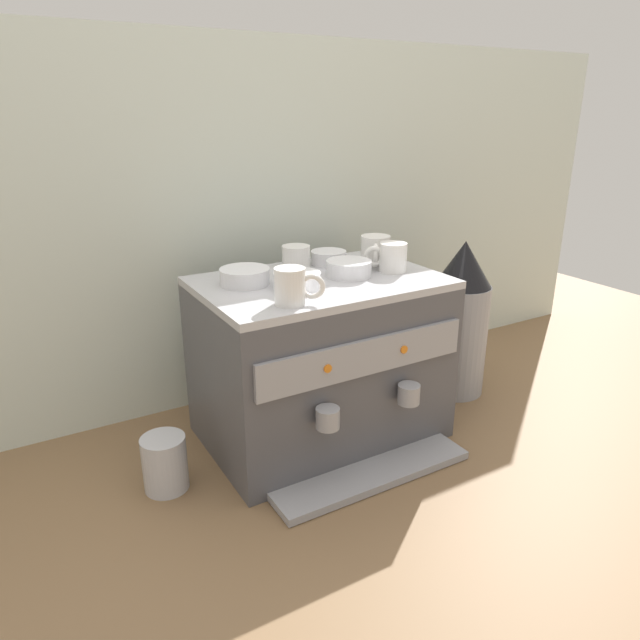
{
  "coord_description": "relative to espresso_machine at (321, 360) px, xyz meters",
  "views": [
    {
      "loc": [
        -0.73,
        -1.25,
        0.87
      ],
      "look_at": [
        0.0,
        0.0,
        0.34
      ],
      "focal_mm": 32.65,
      "sensor_mm": 36.0,
      "label": 1
    }
  ],
  "objects": [
    {
      "name": "ceramic_bowl_1",
      "position": [
        -0.18,
        0.06,
        0.25
      ],
      "size": [
        0.13,
        0.13,
        0.04
      ],
      "color": "white",
      "rests_on": "espresso_machine"
    },
    {
      "name": "ceramic_cup_2",
      "position": [
        0.21,
        0.06,
        0.27
      ],
      "size": [
        0.1,
        0.11,
        0.08
      ],
      "color": "white",
      "rests_on": "espresso_machine"
    },
    {
      "name": "tiled_backsplash_wall",
      "position": [
        0.0,
        0.36,
        0.31
      ],
      "size": [
        2.8,
        0.03,
        1.06
      ],
      "primitive_type": "cube",
      "color": "silver",
      "rests_on": "ground_plane"
    },
    {
      "name": "ceramic_bowl_0",
      "position": [
        0.08,
        -0.01,
        0.25
      ],
      "size": [
        0.12,
        0.12,
        0.04
      ],
      "color": "white",
      "rests_on": "espresso_machine"
    },
    {
      "name": "ceramic_cup_0",
      "position": [
        0.2,
        -0.03,
        0.27
      ],
      "size": [
        0.1,
        0.09,
        0.08
      ],
      "color": "white",
      "rests_on": "espresso_machine"
    },
    {
      "name": "ceramic_cup_1",
      "position": [
        -0.16,
        -0.14,
        0.27
      ],
      "size": [
        0.1,
        0.08,
        0.08
      ],
      "color": "white",
      "rests_on": "espresso_machine"
    },
    {
      "name": "milk_pitcher",
      "position": [
        -0.45,
        -0.03,
        -0.16
      ],
      "size": [
        0.11,
        0.11,
        0.14
      ],
      "primitive_type": "cylinder",
      "color": "#B7B7BC",
      "rests_on": "ground_plane"
    },
    {
      "name": "ground_plane",
      "position": [
        0.0,
        0.0,
        -0.22
      ],
      "size": [
        4.0,
        4.0,
        0.0
      ],
      "primitive_type": "plane",
      "color": "brown"
    },
    {
      "name": "coffee_grinder",
      "position": [
        0.51,
        0.01,
        0.02
      ],
      "size": [
        0.18,
        0.18,
        0.49
      ],
      "color": "#939399",
      "rests_on": "ground_plane"
    },
    {
      "name": "ceramic_bowl_2",
      "position": [
        0.1,
        0.13,
        0.24
      ],
      "size": [
        0.1,
        0.1,
        0.04
      ],
      "color": "white",
      "rests_on": "espresso_machine"
    },
    {
      "name": "espresso_machine",
      "position": [
        0.0,
        0.0,
        0.0
      ],
      "size": [
        0.62,
        0.52,
        0.45
      ],
      "color": "#4C4C51",
      "rests_on": "ground_plane"
    },
    {
      "name": "ceramic_bowl_3",
      "position": [
        -0.09,
        -0.04,
        0.25
      ],
      "size": [
        0.12,
        0.12,
        0.04
      ],
      "color": "white",
      "rests_on": "espresso_machine"
    },
    {
      "name": "ceramic_cup_3",
      "position": [
        -0.0,
        0.14,
        0.26
      ],
      "size": [
        0.08,
        0.11,
        0.06
      ],
      "color": "white",
      "rests_on": "espresso_machine"
    }
  ]
}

